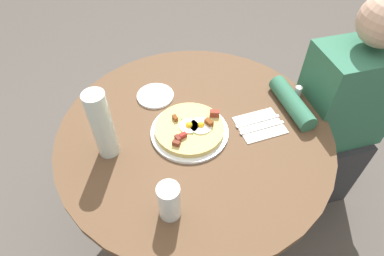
{
  "coord_description": "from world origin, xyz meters",
  "views": [
    {
      "loc": [
        0.22,
        0.77,
        1.61
      ],
      "look_at": [
        0.01,
        0.0,
        0.72
      ],
      "focal_mm": 30.16,
      "sensor_mm": 36.0,
      "label": 1
    }
  ],
  "objects": [
    {
      "name": "fork",
      "position": [
        -0.25,
        0.02,
        0.71
      ],
      "size": [
        0.18,
        0.02,
        0.0
      ],
      "primitive_type": "cube",
      "rotation": [
        0.0,
        0.0,
        0.07
      ],
      "color": "silver",
      "rests_on": "napkin"
    },
    {
      "name": "dining_table",
      "position": [
        0.0,
        0.0,
        0.54
      ],
      "size": [
        1.03,
        1.03,
        0.7
      ],
      "color": "brown",
      "rests_on": "ground_plane"
    },
    {
      "name": "knife",
      "position": [
        -0.25,
        0.06,
        0.71
      ],
      "size": [
        0.18,
        0.02,
        0.0
      ],
      "primitive_type": "cube",
      "rotation": [
        0.0,
        0.0,
        0.07
      ],
      "color": "silver",
      "rests_on": "napkin"
    },
    {
      "name": "pizza_plate",
      "position": [
        0.02,
        0.01,
        0.71
      ],
      "size": [
        0.29,
        0.29,
        0.01
      ],
      "primitive_type": "cylinder",
      "color": "white",
      "rests_on": "dining_table"
    },
    {
      "name": "breakfast_pizza",
      "position": [
        0.02,
        0.01,
        0.73
      ],
      "size": [
        0.26,
        0.26,
        0.05
      ],
      "color": "tan",
      "rests_on": "pizza_plate"
    },
    {
      "name": "napkin",
      "position": [
        -0.25,
        0.04,
        0.71
      ],
      "size": [
        0.18,
        0.15,
        0.0
      ],
      "primitive_type": "cube",
      "rotation": [
        0.0,
        0.0,
        0.07
      ],
      "color": "white",
      "rests_on": "dining_table"
    },
    {
      "name": "bread_plate",
      "position": [
        0.11,
        -0.22,
        0.71
      ],
      "size": [
        0.15,
        0.15,
        0.01
      ],
      "primitive_type": "cylinder",
      "color": "white",
      "rests_on": "dining_table"
    },
    {
      "name": "water_glass",
      "position": [
        0.16,
        0.3,
        0.77
      ],
      "size": [
        0.07,
        0.07,
        0.14
      ],
      "primitive_type": "cylinder",
      "color": "silver",
      "rests_on": "dining_table"
    },
    {
      "name": "salt_shaker",
      "position": [
        -0.46,
        -0.07,
        0.73
      ],
      "size": [
        0.03,
        0.03,
        0.05
      ],
      "primitive_type": "cylinder",
      "color": "white",
      "rests_on": "dining_table"
    },
    {
      "name": "ground_plane",
      "position": [
        0.0,
        0.0,
        0.0
      ],
      "size": [
        6.0,
        6.0,
        0.0
      ],
      "primitive_type": "plane",
      "color": "#4C4742"
    },
    {
      "name": "water_bottle",
      "position": [
        0.32,
        0.01,
        0.84
      ],
      "size": [
        0.07,
        0.07,
        0.27
      ],
      "primitive_type": "cylinder",
      "color": "silver",
      "rests_on": "dining_table"
    },
    {
      "name": "person_seated",
      "position": [
        -0.68,
        -0.02,
        0.51
      ],
      "size": [
        0.51,
        0.28,
        1.14
      ],
      "color": "#2D2D33",
      "rests_on": "ground_plane"
    }
  ]
}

